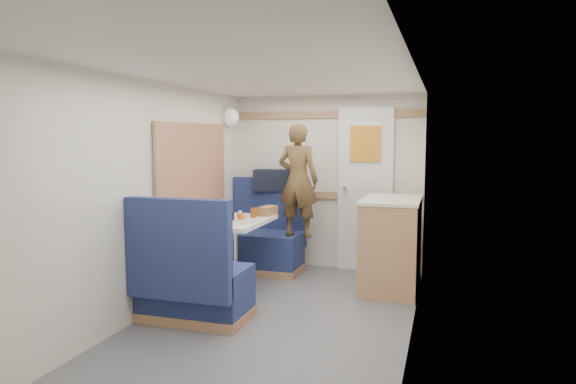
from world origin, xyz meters
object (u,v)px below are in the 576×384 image
(dinette_table, at_px, (233,235))
(duffel_bag, at_px, (276,180))
(bench_near, at_px, (192,286))
(pepper_grinder, at_px, (232,217))
(tumbler_left, at_px, (200,217))
(tumbler_mid, at_px, (226,210))
(tray, at_px, (228,225))
(bench_far, at_px, (264,245))
(galley_counter, at_px, (391,243))
(beer_glass, at_px, (254,213))
(wine_glass, at_px, (228,207))
(dome_light, at_px, (230,117))
(salt_grinder, at_px, (240,215))
(bread_loaf, at_px, (268,211))
(person, at_px, (298,180))
(orange_fruit, at_px, (241,216))
(cheese_block, at_px, (229,223))

(dinette_table, relative_size, duffel_bag, 1.79)
(bench_near, xyz_separation_m, pepper_grinder, (0.03, 0.77, 0.47))
(tumbler_left, relative_size, tumbler_mid, 1.00)
(bench_near, bearing_deg, pepper_grinder, 87.50)
(tray, xyz_separation_m, pepper_grinder, (-0.06, 0.23, 0.04))
(bench_far, height_order, duffel_bag, duffel_bag)
(galley_counter, bearing_deg, dinette_table, -159.46)
(galley_counter, height_order, tumbler_left, galley_counter)
(bench_far, distance_m, pepper_grinder, 1.07)
(tray, xyz_separation_m, beer_glass, (0.05, 0.53, 0.04))
(duffel_bag, bearing_deg, wine_glass, -108.38)
(dome_light, height_order, salt_grinder, dome_light)
(beer_glass, height_order, bread_loaf, beer_glass)
(person, distance_m, salt_grinder, 0.82)
(bench_far, relative_size, orange_fruit, 14.71)
(person, relative_size, cheese_block, 12.08)
(tray, xyz_separation_m, bread_loaf, (0.14, 0.70, 0.04))
(tray, bearing_deg, dome_light, 112.13)
(person, height_order, tumbler_left, person)
(tumbler_left, bearing_deg, salt_grinder, 52.07)
(bench_far, bearing_deg, galley_counter, -12.10)
(tumbler_mid, distance_m, salt_grinder, 0.24)
(cheese_block, xyz_separation_m, tumbler_left, (-0.34, 0.09, 0.03))
(dome_light, relative_size, galley_counter, 0.22)
(cheese_block, height_order, beer_glass, beer_glass)
(orange_fruit, height_order, cheese_block, orange_fruit)
(person, xyz_separation_m, tumbler_left, (-0.67, -0.99, -0.28))
(tray, bearing_deg, person, 70.49)
(orange_fruit, bearing_deg, beer_glass, 86.47)
(galley_counter, bearing_deg, pepper_grinder, -155.70)
(galley_counter, height_order, beer_glass, galley_counter)
(salt_grinder, bearing_deg, duffel_bag, 88.92)
(salt_grinder, bearing_deg, beer_glass, 56.59)
(tray, distance_m, orange_fruit, 0.24)
(person, distance_m, tumbler_mid, 0.85)
(bench_near, relative_size, orange_fruit, 14.71)
(bench_far, relative_size, wine_glass, 6.25)
(dinette_table, xyz_separation_m, orange_fruit, (0.12, -0.10, 0.21))
(galley_counter, bearing_deg, dome_light, 170.82)
(tumbler_left, bearing_deg, bread_loaf, 56.09)
(salt_grinder, xyz_separation_m, bread_loaf, (0.18, 0.32, 0.01))
(tray, xyz_separation_m, tumbler_mid, (-0.24, 0.52, 0.05))
(dome_light, relative_size, wine_glass, 1.19)
(bench_far, xyz_separation_m, person, (0.46, -0.16, 0.76))
(galley_counter, distance_m, wine_glass, 1.66)
(beer_glass, bearing_deg, wine_glass, -139.54)
(dinette_table, relative_size, wine_glass, 5.48)
(tray, bearing_deg, duffel_bag, 90.86)
(dome_light, bearing_deg, orange_fruit, -61.68)
(bench_far, xyz_separation_m, tumbler_left, (-0.22, -1.15, 0.48))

